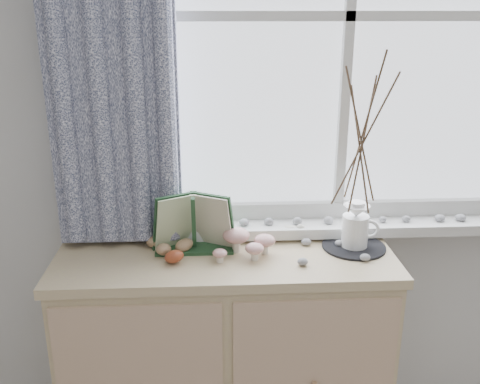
{
  "coord_description": "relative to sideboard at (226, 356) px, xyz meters",
  "views": [
    {
      "loc": [
        -0.19,
        0.04,
        1.67
      ],
      "look_at": [
        -0.1,
        1.7,
        1.1
      ],
      "focal_mm": 40.0,
      "sensor_mm": 36.0,
      "label": 1
    }
  ],
  "objects": [
    {
      "name": "sideboard",
      "position": [
        0.0,
        0.0,
        0.0
      ],
      "size": [
        1.2,
        0.45,
        0.85
      ],
      "color": "tan",
      "rests_on": "ground"
    },
    {
      "name": "botanical_book",
      "position": [
        -0.11,
        0.02,
        0.54
      ],
      "size": [
        0.32,
        0.13,
        0.22
      ],
      "primitive_type": null,
      "rotation": [
        0.0,
        0.0,
        0.0
      ],
      "color": "#204426",
      "rests_on": "sideboard"
    },
    {
      "name": "toadstool_cluster",
      "position": [
        0.07,
        0.0,
        0.47
      ],
      "size": [
        0.22,
        0.15,
        0.09
      ],
      "color": "silver",
      "rests_on": "sideboard"
    },
    {
      "name": "wooden_eggs",
      "position": [
        -0.2,
        0.01,
        0.45
      ],
      "size": [
        0.16,
        0.17,
        0.07
      ],
      "color": "tan",
      "rests_on": "sideboard"
    },
    {
      "name": "songbird_figurine",
      "position": [
        0.25,
        0.12,
        0.46
      ],
      "size": [
        0.13,
        0.07,
        0.06
      ],
      "primitive_type": null,
      "rotation": [
        0.0,
        0.0,
        -0.16
      ],
      "color": "white",
      "rests_on": "sideboard"
    },
    {
      "name": "crocheted_doily",
      "position": [
        0.47,
        0.04,
        0.43
      ],
      "size": [
        0.23,
        0.23,
        0.01
      ],
      "primitive_type": "cylinder",
      "color": "black",
      "rests_on": "sideboard"
    },
    {
      "name": "twig_pitcher",
      "position": [
        0.47,
        0.04,
        0.84
      ],
      "size": [
        0.31,
        0.31,
        0.72
      ],
      "rotation": [
        0.0,
        0.0,
        -0.25
      ],
      "color": "white",
      "rests_on": "crocheted_doily"
    },
    {
      "name": "sideboard_pebbles",
      "position": [
        0.33,
        0.01,
        0.44
      ],
      "size": [
        0.34,
        0.23,
        0.03
      ],
      "color": "#97979A",
      "rests_on": "sideboard"
    }
  ]
}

